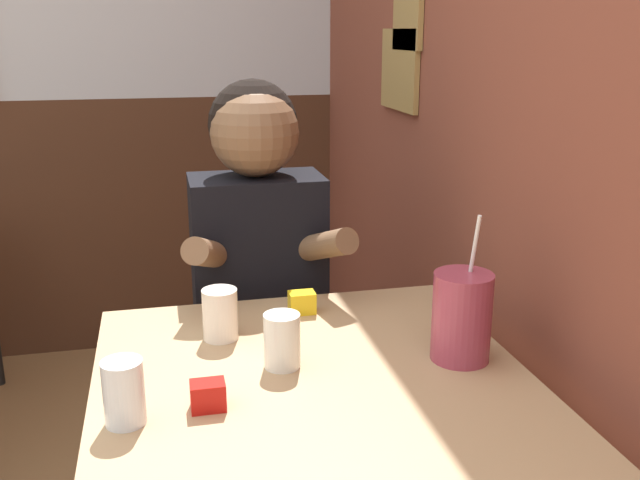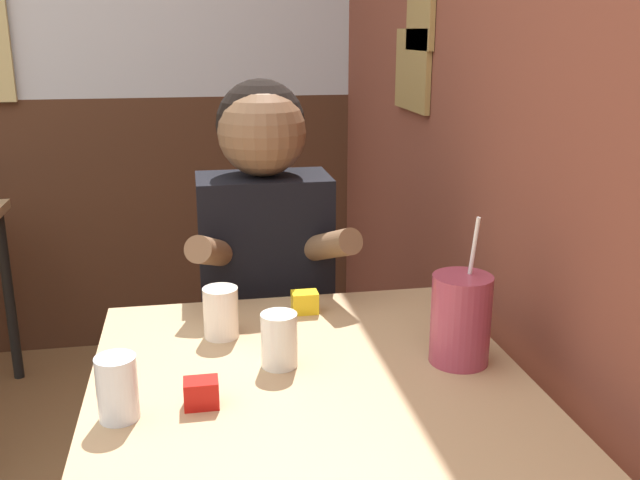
{
  "view_description": "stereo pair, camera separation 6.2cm",
  "coord_description": "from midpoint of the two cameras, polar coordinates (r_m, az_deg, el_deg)",
  "views": [
    {
      "loc": [
        0.65,
        -0.83,
        1.37
      ],
      "look_at": [
        0.96,
        0.52,
        0.96
      ],
      "focal_mm": 40.0,
      "sensor_mm": 36.0,
      "label": 1
    },
    {
      "loc": [
        0.71,
        -0.85,
        1.37
      ],
      "look_at": [
        0.96,
        0.52,
        0.96
      ],
      "focal_mm": 40.0,
      "sensor_mm": 36.0,
      "label": 2
    }
  ],
  "objects": [
    {
      "name": "brick_wall_right",
      "position": [
        2.1,
        8.3,
        15.74
      ],
      "size": [
        0.08,
        4.24,
        2.7
      ],
      "color": "brown",
      "rests_on": "ground_plane"
    },
    {
      "name": "glass_center",
      "position": [
        1.39,
        -4.36,
        -8.04
      ],
      "size": [
        0.07,
        0.07,
        0.11
      ],
      "color": "silver",
      "rests_on": "main_table"
    },
    {
      "name": "condiment_mustard",
      "position": [
        1.65,
        -2.54,
        -5.03
      ],
      "size": [
        0.06,
        0.04,
        0.05
      ],
      "color": "yellow",
      "rests_on": "main_table"
    },
    {
      "name": "person_seated",
      "position": [
        1.92,
        -5.84,
        -4.67
      ],
      "size": [
        0.42,
        0.42,
        1.26
      ],
      "color": "black",
      "rests_on": "ground_plane"
    },
    {
      "name": "glass_far_side",
      "position": [
        1.53,
        -9.16,
        -5.89
      ],
      "size": [
        0.07,
        0.07,
        0.11
      ],
      "color": "silver",
      "rests_on": "main_table"
    },
    {
      "name": "glass_near_pitcher",
      "position": [
        1.25,
        -16.84,
        -11.61
      ],
      "size": [
        0.07,
        0.07,
        0.11
      ],
      "color": "silver",
      "rests_on": "main_table"
    },
    {
      "name": "condiment_ketchup",
      "position": [
        1.27,
        -10.38,
        -12.16
      ],
      "size": [
        0.06,
        0.04,
        0.05
      ],
      "color": "#B7140F",
      "rests_on": "main_table"
    },
    {
      "name": "cocktail_pitcher",
      "position": [
        1.42,
        10.04,
        -6.06
      ],
      "size": [
        0.12,
        0.12,
        0.3
      ],
      "color": "#99384C",
      "rests_on": "main_table"
    },
    {
      "name": "main_table",
      "position": [
        1.4,
        -1.75,
        -13.71
      ],
      "size": [
        0.82,
        0.86,
        0.74
      ],
      "color": "tan",
      "rests_on": "ground_plane"
    }
  ]
}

